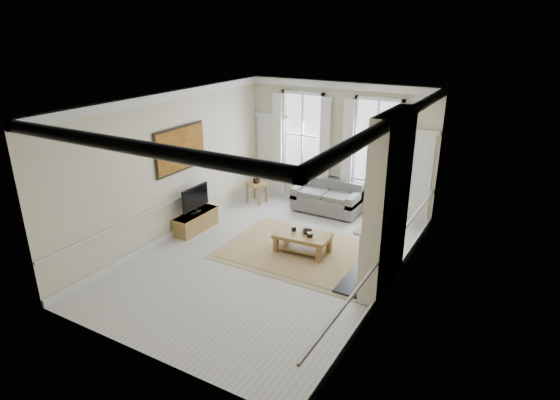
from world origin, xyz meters
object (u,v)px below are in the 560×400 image
Objects in this scene: side_table at (257,187)px; tv_stand at (196,221)px; coffee_table at (303,237)px; sofa at (328,199)px.

tv_stand is at bearing -96.80° from side_table.
side_table reaches higher than coffee_table.
side_table is 0.49× the size of coffee_table.
sofa is 2.52m from coffee_table.
coffee_table is (0.52, -2.47, 0.02)m from sofa.
coffee_table is 1.00× the size of tv_stand.
side_table is at bearing 83.20° from tv_stand.
side_table is at bearing 135.43° from coffee_table.
coffee_table and tv_stand have the same top height.
tv_stand is (-2.30, -2.69, -0.13)m from sofa.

